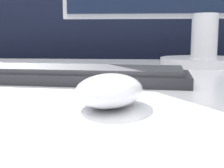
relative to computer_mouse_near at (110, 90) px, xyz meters
name	(u,v)px	position (x,y,z in m)	size (l,w,h in m)	color
partition_panel	(135,88)	(0.02, 0.81, -0.13)	(5.00, 0.03, 1.27)	black
computer_mouse_near	(110,90)	(0.00, 0.00, 0.00)	(0.08, 0.11, 0.03)	white
keyboard	(69,74)	(-0.08, 0.17, -0.01)	(0.39, 0.15, 0.02)	#28282D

